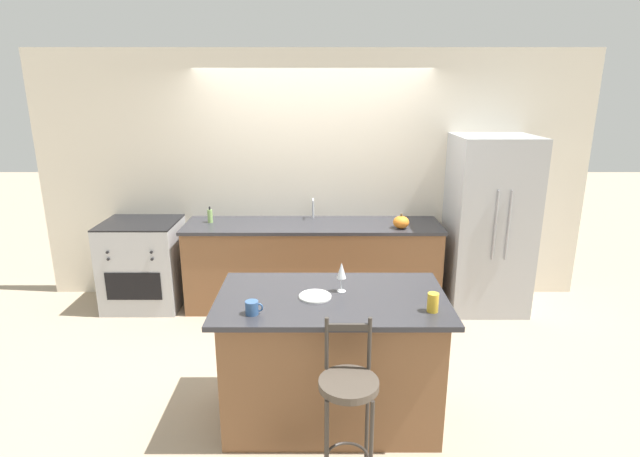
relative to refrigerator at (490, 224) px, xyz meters
name	(u,v)px	position (x,y,z in m)	size (l,w,h in m)	color
ground_plane	(314,319)	(-1.84, -0.34, -0.92)	(18.00, 18.00, 0.00)	tan
wall_back	(315,177)	(-1.84, 0.39, 0.43)	(6.00, 0.07, 2.70)	beige
back_counter	(315,264)	(-1.84, 0.05, -0.46)	(2.70, 0.71, 0.92)	brown
sink_faucet	(315,206)	(-1.84, 0.25, 0.14)	(0.02, 0.13, 0.22)	#ADAFB5
kitchen_island	(333,358)	(-1.69, -1.91, -0.45)	(1.57, 0.90, 0.94)	brown
refrigerator	(490,224)	(0.00, 0.00, 0.00)	(0.80, 0.76, 1.84)	#ADAFB5
oven_range	(146,264)	(-3.67, 0.03, -0.45)	(0.79, 0.70, 0.94)	#ADAFB5
bar_stool_near	(350,403)	(-1.61, -2.59, -0.33)	(0.34, 0.34, 1.06)	#332D28
dinner_plate	(317,296)	(-1.80, -1.92, 0.03)	(0.22, 0.22, 0.02)	white
wine_glass	(343,271)	(-1.62, -1.82, 0.17)	(0.07, 0.07, 0.21)	white
coffee_mug	(254,308)	(-2.19, -2.18, 0.07)	(0.11, 0.08, 0.09)	#335689
tumbler_cup	(435,303)	(-1.05, -2.14, 0.08)	(0.07, 0.07, 0.12)	gold
pumpkin_decoration	(403,222)	(-0.94, -0.14, 0.06)	(0.16, 0.16, 0.15)	orange
soap_bottle	(212,216)	(-2.94, 0.08, 0.07)	(0.05, 0.05, 0.17)	#89B260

